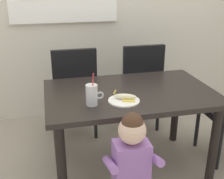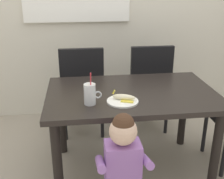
# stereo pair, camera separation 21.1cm
# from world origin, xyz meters

# --- Properties ---
(ground_plane) EXTENTS (24.00, 24.00, 0.00)m
(ground_plane) POSITION_xyz_m (0.00, 0.00, 0.00)
(ground_plane) COLOR #9E9384
(dining_table) EXTENTS (1.33, 0.85, 0.73)m
(dining_table) POSITION_xyz_m (0.00, 0.00, 0.63)
(dining_table) COLOR black
(dining_table) RESTS_ON ground
(dining_chair_left) EXTENTS (0.44, 0.44, 0.96)m
(dining_chair_left) POSITION_xyz_m (-0.38, 0.67, 0.54)
(dining_chair_left) COLOR black
(dining_chair_left) RESTS_ON ground
(dining_chair_right) EXTENTS (0.44, 0.44, 0.96)m
(dining_chair_right) POSITION_xyz_m (0.31, 0.67, 0.54)
(dining_chair_right) COLOR black
(dining_chair_right) RESTS_ON ground
(toddler_standing) EXTENTS (0.33, 0.24, 0.84)m
(toddler_standing) POSITION_xyz_m (-0.16, -0.60, 0.53)
(toddler_standing) COLOR #3F4760
(toddler_standing) RESTS_ON ground
(milk_cup) EXTENTS (0.13, 0.09, 0.25)m
(milk_cup) POSITION_xyz_m (-0.34, -0.19, 0.80)
(milk_cup) COLOR silver
(milk_cup) RESTS_ON dining_table
(snack_plate) EXTENTS (0.23, 0.23, 0.01)m
(snack_plate) POSITION_xyz_m (-0.10, -0.19, 0.74)
(snack_plate) COLOR white
(snack_plate) RESTS_ON dining_table
(peeled_banana) EXTENTS (0.17, 0.13, 0.07)m
(peeled_banana) POSITION_xyz_m (-0.09, -0.18, 0.76)
(peeled_banana) COLOR #F4EAC6
(peeled_banana) RESTS_ON snack_plate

